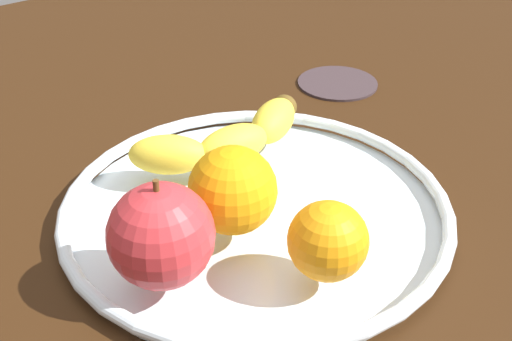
{
  "coord_description": "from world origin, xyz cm",
  "views": [
    {
      "loc": [
        -28.45,
        -36.6,
        34.74
      ],
      "look_at": [
        0.0,
        0.0,
        4.8
      ],
      "focal_mm": 45.9,
      "sensor_mm": 36.0,
      "label": 1
    }
  ],
  "objects_px": {
    "orange_front_right": "(328,241)",
    "apple": "(161,236)",
    "ambient_coaster": "(338,82)",
    "fruit_bowl": "(256,208)",
    "banana": "(229,138)",
    "orange_back_left": "(233,190)"
  },
  "relations": [
    {
      "from": "orange_front_right",
      "to": "apple",
      "type": "bearing_deg",
      "value": 144.61
    },
    {
      "from": "apple",
      "to": "orange_back_left",
      "type": "relative_size",
      "value": 1.2
    },
    {
      "from": "apple",
      "to": "fruit_bowl",
      "type": "bearing_deg",
      "value": 17.93
    },
    {
      "from": "orange_front_right",
      "to": "ambient_coaster",
      "type": "bearing_deg",
      "value": 44.59
    },
    {
      "from": "ambient_coaster",
      "to": "banana",
      "type": "bearing_deg",
      "value": -160.66
    },
    {
      "from": "fruit_bowl",
      "to": "orange_back_left",
      "type": "relative_size",
      "value": 4.75
    },
    {
      "from": "orange_front_right",
      "to": "banana",
      "type": "bearing_deg",
      "value": 76.83
    },
    {
      "from": "apple",
      "to": "orange_back_left",
      "type": "xyz_separation_m",
      "value": [
        0.08,
        0.02,
        -0.0
      ]
    },
    {
      "from": "fruit_bowl",
      "to": "apple",
      "type": "bearing_deg",
      "value": -162.07
    },
    {
      "from": "fruit_bowl",
      "to": "ambient_coaster",
      "type": "height_order",
      "value": "fruit_bowl"
    },
    {
      "from": "fruit_bowl",
      "to": "banana",
      "type": "distance_m",
      "value": 0.08
    },
    {
      "from": "apple",
      "to": "orange_back_left",
      "type": "bearing_deg",
      "value": 13.52
    },
    {
      "from": "fruit_bowl",
      "to": "banana",
      "type": "bearing_deg",
      "value": 70.98
    },
    {
      "from": "fruit_bowl",
      "to": "orange_back_left",
      "type": "bearing_deg",
      "value": -153.85
    },
    {
      "from": "fruit_bowl",
      "to": "ambient_coaster",
      "type": "relative_size",
      "value": 3.49
    },
    {
      "from": "banana",
      "to": "apple",
      "type": "distance_m",
      "value": 0.18
    },
    {
      "from": "banana",
      "to": "apple",
      "type": "relative_size",
      "value": 2.32
    },
    {
      "from": "ambient_coaster",
      "to": "orange_front_right",
      "type": "bearing_deg",
      "value": -135.41
    },
    {
      "from": "apple",
      "to": "ambient_coaster",
      "type": "xyz_separation_m",
      "value": [
        0.36,
        0.19,
        -0.05
      ]
    },
    {
      "from": "orange_back_left",
      "to": "banana",
      "type": "bearing_deg",
      "value": 55.74
    },
    {
      "from": "fruit_bowl",
      "to": "orange_front_right",
      "type": "xyz_separation_m",
      "value": [
        -0.02,
        -0.11,
        0.04
      ]
    },
    {
      "from": "banana",
      "to": "orange_back_left",
      "type": "height_order",
      "value": "orange_back_left"
    }
  ]
}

